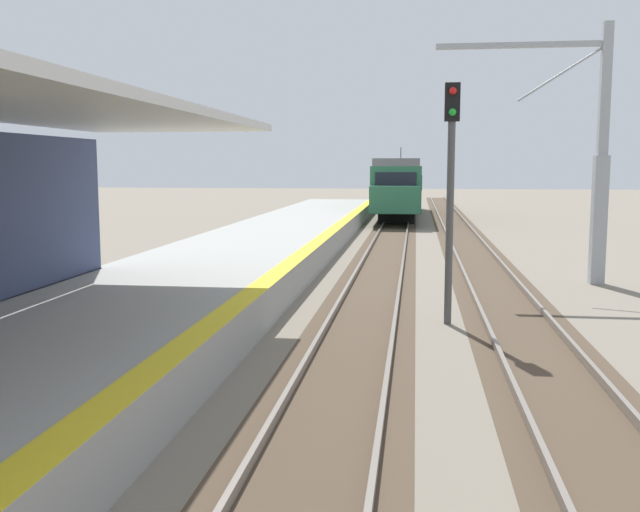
% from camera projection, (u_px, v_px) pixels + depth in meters
% --- Properties ---
extents(station_platform, '(5.00, 80.00, 0.91)m').
position_uv_depth(station_platform, '(157.00, 305.00, 15.71)').
color(station_platform, '#999993').
rests_on(station_platform, ground).
extents(track_pair_nearest_platform, '(2.34, 120.00, 0.16)m').
position_uv_depth(track_pair_nearest_platform, '(371.00, 296.00, 19.13)').
color(track_pair_nearest_platform, '#4C3D2D').
rests_on(track_pair_nearest_platform, ground).
extents(track_pair_middle, '(2.34, 120.00, 0.16)m').
position_uv_depth(track_pair_middle, '(503.00, 299.00, 18.68)').
color(track_pair_middle, '#4C3D2D').
rests_on(track_pair_middle, ground).
extents(approaching_train, '(2.93, 19.60, 4.76)m').
position_uv_depth(approaching_train, '(399.00, 184.00, 49.11)').
color(approaching_train, '#286647').
rests_on(approaching_train, ground).
extents(rail_signal_post, '(0.32, 0.34, 5.20)m').
position_uv_depth(rail_signal_post, '(451.00, 178.00, 15.53)').
color(rail_signal_post, '#4C4C4C').
rests_on(rail_signal_post, ground).
extents(catenary_pylon_far_side, '(5.00, 0.40, 7.50)m').
position_uv_depth(catenary_pylon_far_side, '(591.00, 161.00, 20.92)').
color(catenary_pylon_far_side, '#9EA3A8').
rests_on(catenary_pylon_far_side, ground).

